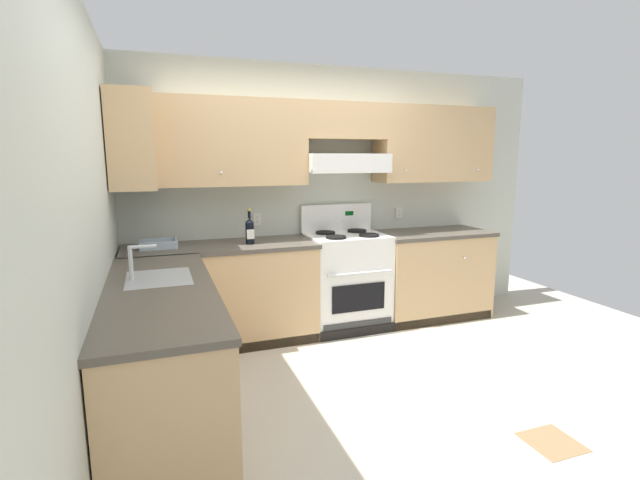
{
  "coord_description": "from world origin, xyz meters",
  "views": [
    {
      "loc": [
        -1.25,
        -2.84,
        1.68
      ],
      "look_at": [
        0.03,
        0.7,
        1.0
      ],
      "focal_mm": 26.05,
      "sensor_mm": 36.0,
      "label": 1
    }
  ],
  "objects": [
    {
      "name": "wall_back",
      "position": [
        0.41,
        1.53,
        1.48
      ],
      "size": [
        4.68,
        0.57,
        2.55
      ],
      "color": "beige",
      "rests_on": "ground_plane"
    },
    {
      "name": "bowl",
      "position": [
        -1.23,
        1.29,
        0.93
      ],
      "size": [
        0.31,
        0.22,
        0.07
      ],
      "color": "#9EADB7",
      "rests_on": "counter_back_run"
    },
    {
      "name": "counter_left_run",
      "position": [
        -1.24,
        -0.0,
        0.46
      ],
      "size": [
        0.63,
        1.91,
        1.13
      ],
      "color": "tan",
      "rests_on": "ground_plane"
    },
    {
      "name": "stove",
      "position": [
        0.5,
        1.25,
        0.48
      ],
      "size": [
        0.76,
        0.62,
        1.2
      ],
      "color": "white",
      "rests_on": "ground_plane"
    },
    {
      "name": "ground_plane",
      "position": [
        0.0,
        0.0,
        0.0
      ],
      "size": [
        7.04,
        7.04,
        0.0
      ],
      "primitive_type": "plane",
      "color": "#B2AA99"
    },
    {
      "name": "wine_bottle",
      "position": [
        -0.46,
        1.2,
        1.03
      ],
      "size": [
        0.08,
        0.08,
        0.32
      ],
      "color": "black",
      "rests_on": "counter_back_run"
    },
    {
      "name": "wall_left",
      "position": [
        -1.59,
        0.23,
        1.34
      ],
      "size": [
        0.47,
        4.0,
        2.55
      ],
      "color": "beige",
      "rests_on": "ground_plane"
    },
    {
      "name": "counter_back_run",
      "position": [
        0.19,
        1.24,
        0.45
      ],
      "size": [
        3.6,
        0.65,
        0.91
      ],
      "color": "tan",
      "rests_on": "ground_plane"
    },
    {
      "name": "floor_accent_tile",
      "position": [
        0.9,
        -0.95,
        0.0
      ],
      "size": [
        0.3,
        0.3,
        0.01
      ],
      "primitive_type": "cube",
      "color": "olive",
      "rests_on": "ground_plane"
    }
  ]
}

